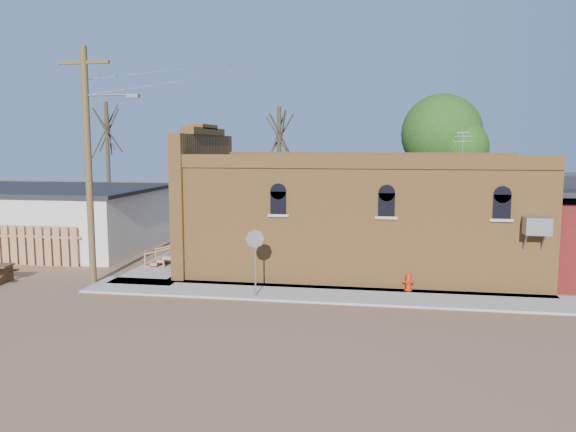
% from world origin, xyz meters
% --- Properties ---
extents(ground, '(120.00, 120.00, 0.00)m').
position_xyz_m(ground, '(0.00, 0.00, 0.00)').
color(ground, brown).
rests_on(ground, ground).
extents(sidewalk_south, '(19.00, 2.20, 0.08)m').
position_xyz_m(sidewalk_south, '(1.50, 0.90, 0.04)').
color(sidewalk_south, '#9E9991').
rests_on(sidewalk_south, ground).
extents(sidewalk_west, '(2.60, 10.00, 0.08)m').
position_xyz_m(sidewalk_west, '(-6.30, 6.00, 0.04)').
color(sidewalk_west, '#9E9991').
rests_on(sidewalk_west, ground).
extents(brick_bar, '(16.40, 7.97, 6.30)m').
position_xyz_m(brick_bar, '(1.64, 5.49, 2.34)').
color(brick_bar, '#A86D33').
rests_on(brick_bar, ground).
extents(wood_fence, '(5.20, 0.10, 1.80)m').
position_xyz_m(wood_fence, '(-12.80, 3.80, 0.90)').
color(wood_fence, olive).
rests_on(wood_fence, ground).
extents(utility_pole, '(3.12, 0.26, 9.00)m').
position_xyz_m(utility_pole, '(-8.14, 1.20, 4.77)').
color(utility_pole, '#513C20').
rests_on(utility_pole, ground).
extents(tree_bare_near, '(2.80, 2.80, 7.65)m').
position_xyz_m(tree_bare_near, '(-3.00, 13.00, 5.96)').
color(tree_bare_near, '#433426').
rests_on(tree_bare_near, ground).
extents(tree_bare_far, '(2.80, 2.80, 8.16)m').
position_xyz_m(tree_bare_far, '(-14.00, 14.00, 6.36)').
color(tree_bare_far, '#433426').
rests_on(tree_bare_far, ground).
extents(tree_leafy, '(4.40, 4.40, 8.15)m').
position_xyz_m(tree_leafy, '(6.00, 13.50, 5.93)').
color(tree_leafy, '#433426').
rests_on(tree_leafy, ground).
extents(fire_hydrant, '(0.39, 0.39, 0.66)m').
position_xyz_m(fire_hydrant, '(3.85, 1.80, 0.41)').
color(fire_hydrant, red).
rests_on(fire_hydrant, sidewalk_south).
extents(stop_sign, '(0.63, 0.23, 2.36)m').
position_xyz_m(stop_sign, '(-1.48, 0.13, 1.90)').
color(stop_sign, gray).
rests_on(stop_sign, sidewalk_south).
extents(trash_barrel, '(0.54, 0.54, 0.75)m').
position_xyz_m(trash_barrel, '(-5.30, 4.37, 0.45)').
color(trash_barrel, navy).
rests_on(trash_barrel, sidewalk_west).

